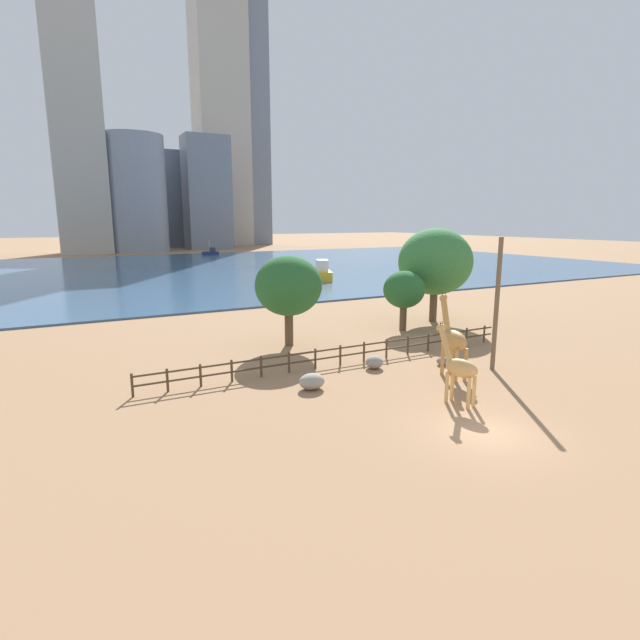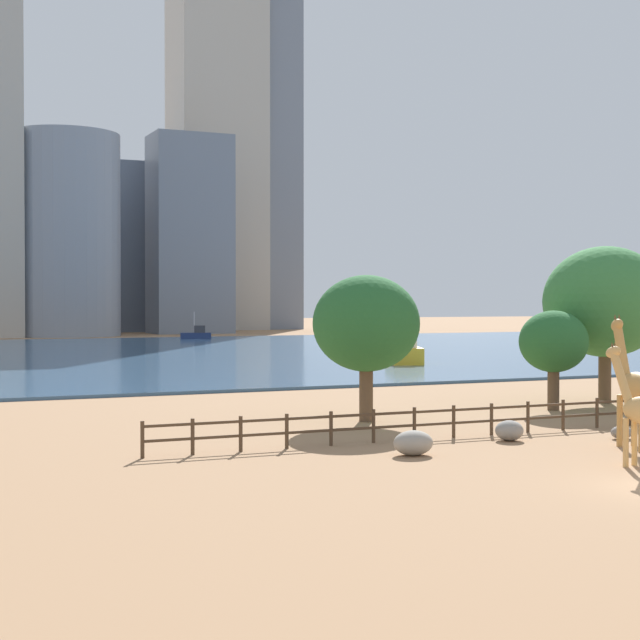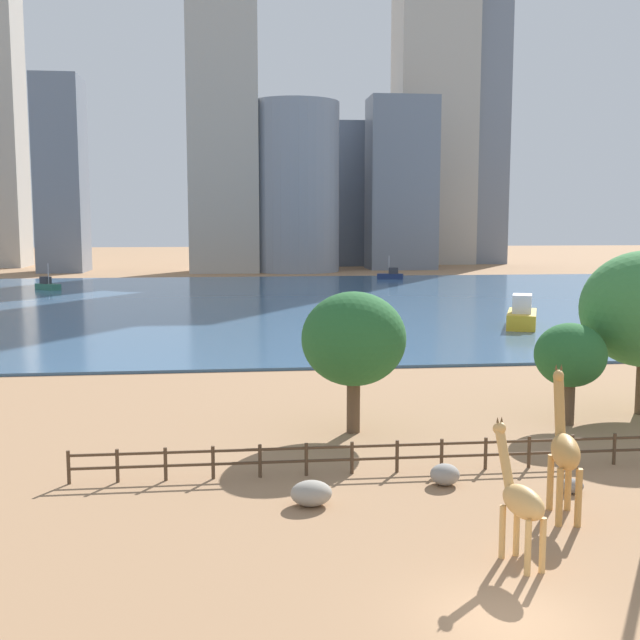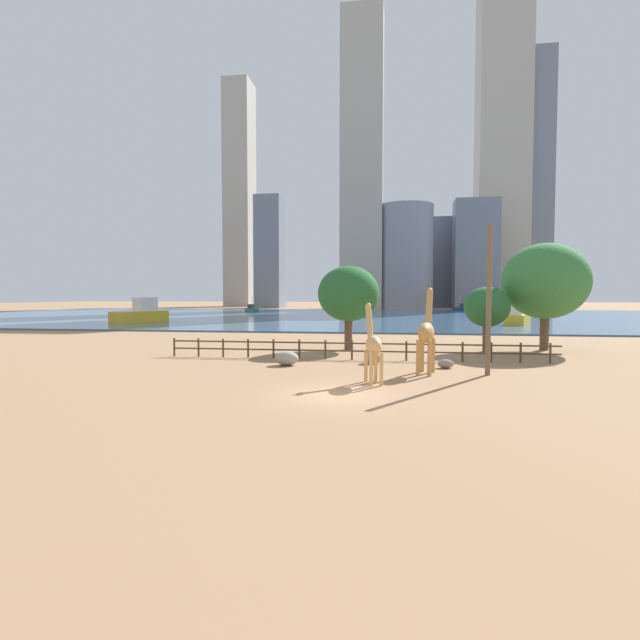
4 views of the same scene
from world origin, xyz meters
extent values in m
plane|color=#9E7551|center=(0.00, 80.00, 0.00)|extent=(400.00, 400.00, 0.00)
cube|color=#3D6084|center=(0.00, 77.00, 0.10)|extent=(180.00, 86.00, 0.20)
cylinder|color=tan|center=(1.07, 3.65, 0.81)|extent=(0.23, 0.23, 1.62)
cylinder|color=tan|center=(1.56, 3.78, 0.81)|extent=(0.23, 0.23, 1.62)
cylinder|color=tan|center=(1.39, 2.44, 0.81)|extent=(0.23, 0.23, 1.62)
cylinder|color=tan|center=(1.88, 2.57, 0.81)|extent=(0.23, 0.23, 1.62)
ellipsoid|color=tan|center=(1.47, 3.11, 1.90)|extent=(1.15, 1.91, 0.94)
cylinder|color=tan|center=(1.22, 4.06, 2.92)|extent=(0.51, 0.94, 1.78)
ellipsoid|color=tan|center=(1.14, 4.36, 3.76)|extent=(0.45, 0.72, 0.55)
cone|color=brown|center=(1.07, 4.34, 4.03)|extent=(0.10, 0.10, 0.17)
cone|color=brown|center=(1.21, 4.38, 4.03)|extent=(0.10, 0.10, 0.17)
cylinder|color=#C18C47|center=(4.07, 7.34, 0.98)|extent=(0.27, 0.27, 1.95)
cylinder|color=#C18C47|center=(4.66, 7.22, 0.98)|extent=(0.27, 0.27, 1.95)
cylinder|color=#C18C47|center=(3.77, 5.86, 0.98)|extent=(0.27, 0.27, 1.95)
cylinder|color=#C18C47|center=(4.36, 5.74, 0.98)|extent=(0.27, 0.27, 1.95)
ellipsoid|color=#C18C47|center=(4.21, 6.54, 2.29)|extent=(1.27, 2.28, 1.13)
cylinder|color=#C18C47|center=(4.44, 7.68, 3.54)|extent=(0.54, 1.08, 2.15)
ellipsoid|color=#C18C47|center=(4.51, 8.02, 4.56)|extent=(0.50, 0.86, 0.65)
cone|color=brown|center=(4.43, 8.04, 4.88)|extent=(0.12, 0.12, 0.21)
cone|color=brown|center=(4.60, 8.01, 4.88)|extent=(0.12, 0.12, 0.21)
cylinder|color=brown|center=(7.54, 6.65, 4.09)|extent=(0.28, 0.28, 8.18)
ellipsoid|color=gray|center=(1.16, 10.29, 0.40)|extent=(1.12, 1.07, 0.80)
ellipsoid|color=gray|center=(5.53, 8.88, 0.27)|extent=(0.93, 0.71, 0.53)
ellipsoid|color=gray|center=(-4.09, 8.66, 0.44)|extent=(1.47, 1.19, 0.89)
cylinder|color=#4C3826|center=(-13.00, 12.00, 0.65)|extent=(0.14, 0.14, 1.30)
cylinder|color=#4C3826|center=(-11.19, 12.00, 0.65)|extent=(0.14, 0.14, 1.30)
cylinder|color=#4C3826|center=(-9.38, 12.00, 0.65)|extent=(0.14, 0.14, 1.30)
cylinder|color=#4C3826|center=(-7.57, 12.00, 0.65)|extent=(0.14, 0.14, 1.30)
cylinder|color=#4C3826|center=(-5.76, 12.00, 0.65)|extent=(0.14, 0.14, 1.30)
cylinder|color=#4C3826|center=(-3.95, 12.00, 0.65)|extent=(0.14, 0.14, 1.30)
cylinder|color=#4C3826|center=(-2.13, 12.00, 0.65)|extent=(0.14, 0.14, 1.30)
cylinder|color=#4C3826|center=(-0.32, 12.00, 0.65)|extent=(0.14, 0.14, 1.30)
cylinder|color=#4C3826|center=(1.49, 12.00, 0.65)|extent=(0.14, 0.14, 1.30)
cylinder|color=#4C3826|center=(3.30, 12.00, 0.65)|extent=(0.14, 0.14, 1.30)
cylinder|color=#4C3826|center=(5.11, 12.00, 0.65)|extent=(0.14, 0.14, 1.30)
cylinder|color=#4C3826|center=(6.92, 12.00, 0.65)|extent=(0.14, 0.14, 1.30)
cylinder|color=#4C3826|center=(8.73, 12.00, 0.65)|extent=(0.14, 0.14, 1.30)
cylinder|color=#4C3826|center=(10.54, 12.00, 0.65)|extent=(0.14, 0.14, 1.30)
cylinder|color=#4C3826|center=(12.35, 12.00, 0.65)|extent=(0.14, 0.14, 1.30)
cube|color=#4C3826|center=(0.00, 12.00, 1.10)|extent=(26.10, 0.08, 0.10)
cube|color=#4C3826|center=(0.00, 12.00, 0.59)|extent=(26.10, 0.08, 0.10)
cylinder|color=brown|center=(9.55, 18.39, 1.04)|extent=(0.59, 0.59, 2.07)
ellipsoid|color=#26602D|center=(9.55, 18.39, 3.46)|extent=(3.46, 3.46, 3.11)
cylinder|color=brown|center=(-1.12, 18.16, 1.26)|extent=(0.63, 0.63, 2.51)
ellipsoid|color=#26602D|center=(-1.12, 18.16, 4.47)|extent=(4.89, 4.89, 4.40)
cylinder|color=brown|center=(14.26, 20.08, 1.41)|extent=(0.68, 0.68, 2.81)
ellipsoid|color=#387A3D|center=(14.26, 20.08, 5.46)|extent=(6.62, 6.62, 5.96)
cube|color=gold|center=(-35.18, 48.30, 1.05)|extent=(6.10, 9.07, 1.71)
cube|color=silver|center=(-34.77, 49.29, 2.93)|extent=(3.07, 3.63, 2.05)
cube|color=gold|center=(19.80, 52.02, 0.90)|extent=(4.92, 7.39, 1.39)
cube|color=silver|center=(19.48, 51.21, 2.43)|extent=(2.49, 2.95, 1.67)
cube|color=navy|center=(19.72, 112.14, 0.63)|extent=(4.53, 2.54, 0.86)
cube|color=#333338|center=(20.24, 112.01, 1.57)|extent=(1.74, 1.37, 1.03)
cylinder|color=silver|center=(19.51, 112.19, 2.55)|extent=(0.15, 0.15, 3.00)
cube|color=#337259|center=(-32.11, 97.30, 0.61)|extent=(4.01, 3.94, 0.83)
cube|color=#333338|center=(-32.48, 97.66, 1.52)|extent=(1.76, 1.75, 0.99)
cylinder|color=silver|center=(-31.96, 97.16, 2.47)|extent=(0.17, 0.17, 2.89)
cube|color=slate|center=(49.11, 161.08, 43.68)|extent=(12.96, 9.21, 87.35)
cube|color=#ADA89E|center=(-54.32, 158.84, 41.09)|extent=(9.55, 11.72, 82.19)
cylinder|color=gray|center=(6.01, 136.84, 16.01)|extent=(16.96, 16.96, 32.03)
cube|color=slate|center=(-38.26, 140.71, 18.32)|extent=(8.49, 11.10, 36.63)
cube|color=slate|center=(27.88, 141.92, 17.05)|extent=(13.46, 9.20, 34.10)
cube|color=#ADA89E|center=(39.40, 161.88, 54.95)|extent=(17.13, 13.46, 109.89)
cube|color=#ADA89E|center=(-7.63, 136.11, 45.75)|extent=(12.95, 10.48, 91.51)
cube|color=slate|center=(16.97, 158.03, 15.34)|extent=(16.06, 13.62, 30.68)
camera|label=1|loc=(-16.04, -14.68, 9.21)|focal=28.00mm
camera|label=2|loc=(-21.36, -21.48, 5.45)|focal=55.00mm
camera|label=3|loc=(-6.86, -18.29, 9.98)|focal=45.00mm
camera|label=4|loc=(2.44, -21.43, 4.39)|focal=28.00mm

